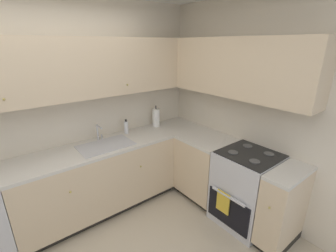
% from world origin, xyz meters
% --- Properties ---
extents(wall_back, '(4.14, 0.05, 2.61)m').
position_xyz_m(wall_back, '(0.00, 1.52, 1.30)').
color(wall_back, beige).
rests_on(wall_back, ground_plane).
extents(wall_right, '(0.05, 3.08, 2.61)m').
position_xyz_m(wall_right, '(2.04, 0.00, 1.30)').
color(wall_right, beige).
rests_on(wall_right, ground_plane).
extents(lower_cabinets_back, '(1.95, 0.62, 0.87)m').
position_xyz_m(lower_cabinets_back, '(0.44, 1.19, 0.44)').
color(lower_cabinets_back, beige).
rests_on(lower_cabinets_back, ground_plane).
extents(countertop_back, '(3.15, 0.60, 0.03)m').
position_xyz_m(countertop_back, '(0.44, 1.19, 0.88)').
color(countertop_back, beige).
rests_on(countertop_back, lower_cabinets_back).
extents(lower_cabinets_right, '(0.62, 1.55, 0.87)m').
position_xyz_m(lower_cabinets_right, '(1.72, 0.25, 0.44)').
color(lower_cabinets_right, beige).
rests_on(lower_cabinets_right, ground_plane).
extents(countertop_right, '(0.60, 1.55, 0.03)m').
position_xyz_m(countertop_right, '(1.72, 0.25, 0.88)').
color(countertop_right, beige).
rests_on(countertop_right, lower_cabinets_right).
extents(oven_range, '(0.68, 0.62, 1.05)m').
position_xyz_m(oven_range, '(1.74, -0.08, 0.46)').
color(oven_range, silver).
rests_on(oven_range, ground_plane).
extents(upper_cabinets_back, '(2.83, 0.34, 0.66)m').
position_xyz_m(upper_cabinets_back, '(0.28, 1.33, 1.82)').
color(upper_cabinets_back, beige).
extents(upper_cabinets_right, '(0.32, 2.10, 0.66)m').
position_xyz_m(upper_cabinets_right, '(1.86, 0.44, 1.82)').
color(upper_cabinets_right, beige).
extents(sink, '(0.64, 0.40, 0.10)m').
position_xyz_m(sink, '(0.56, 1.16, 0.86)').
color(sink, '#B7B7BC').
rests_on(sink, countertop_back).
extents(faucet, '(0.07, 0.16, 0.21)m').
position_xyz_m(faucet, '(0.56, 1.37, 1.03)').
color(faucet, silver).
rests_on(faucet, countertop_back).
extents(soap_bottle, '(0.06, 0.06, 0.20)m').
position_xyz_m(soap_bottle, '(0.96, 1.37, 0.99)').
color(soap_bottle, silver).
rests_on(soap_bottle, countertop_back).
extents(paper_towel_roll, '(0.11, 0.11, 0.33)m').
position_xyz_m(paper_towel_roll, '(1.45, 1.35, 1.04)').
color(paper_towel_roll, white).
rests_on(paper_towel_roll, countertop_back).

